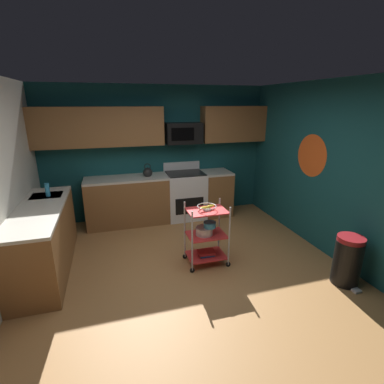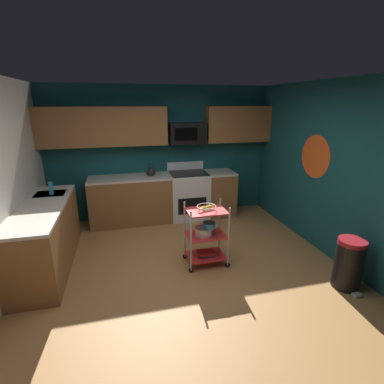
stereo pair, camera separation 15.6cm
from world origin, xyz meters
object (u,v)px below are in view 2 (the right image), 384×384
at_px(oven_range, 188,195).
at_px(microwave, 187,133).
at_px(mixing_bowl_large, 204,231).
at_px(trash_can, 349,264).
at_px(mixing_bowl_small, 209,225).
at_px(book_stack, 206,253).
at_px(dish_soap_bottle, 51,188).
at_px(fruit_bowl, 206,207).
at_px(kettle, 151,172).
at_px(rolling_cart, 206,235).

xyz_separation_m(oven_range, microwave, (-0.00, 0.10, 1.22)).
xyz_separation_m(mixing_bowl_large, trash_can, (1.62, -0.98, -0.19)).
bearing_deg(oven_range, mixing_bowl_small, -94.19).
distance_m(book_stack, dish_soap_bottle, 2.55).
distance_m(mixing_bowl_large, mixing_bowl_small, 0.12).
distance_m(fruit_bowl, book_stack, 0.72).
bearing_deg(dish_soap_bottle, kettle, 26.53).
bearing_deg(rolling_cart, mixing_bowl_small, -34.33).
distance_m(mixing_bowl_small, kettle, 1.97).
xyz_separation_m(mixing_bowl_large, mixing_bowl_small, (0.07, -0.03, 0.10)).
bearing_deg(trash_can, oven_range, 116.80).
distance_m(rolling_cart, fruit_bowl, 0.42).
height_order(oven_range, mixing_bowl_large, oven_range).
distance_m(mixing_bowl_large, book_stack, 0.36).
xyz_separation_m(mixing_bowl_small, book_stack, (-0.04, 0.03, -0.46)).
height_order(book_stack, kettle, kettle).
relative_size(rolling_cart, mixing_bowl_small, 5.03).
height_order(mixing_bowl_large, trash_can, trash_can).
bearing_deg(book_stack, trash_can, -31.70).
xyz_separation_m(fruit_bowl, book_stack, (0.00, 0.00, -0.72)).
distance_m(microwave, dish_soap_bottle, 2.61).
distance_m(kettle, trash_can, 3.59).
relative_size(mixing_bowl_large, mixing_bowl_small, 1.38).
bearing_deg(trash_can, mixing_bowl_small, 148.37).
xyz_separation_m(rolling_cart, dish_soap_bottle, (-2.18, 1.01, 0.57)).
bearing_deg(mixing_bowl_small, oven_range, 85.81).
bearing_deg(microwave, mixing_bowl_small, -93.95).
xyz_separation_m(mixing_bowl_large, kettle, (-0.53, 1.81, 0.48)).
bearing_deg(mixing_bowl_small, fruit_bowl, 145.67).
distance_m(book_stack, trash_can, 1.87).
xyz_separation_m(oven_range, trash_can, (1.41, -2.80, -0.15)).
height_order(microwave, mixing_bowl_small, microwave).
bearing_deg(microwave, rolling_cart, -95.12).
xyz_separation_m(dish_soap_bottle, trash_can, (3.76, -1.99, -0.69)).
height_order(kettle, dish_soap_bottle, kettle).
bearing_deg(book_stack, mixing_bowl_large, 180.00).
relative_size(microwave, kettle, 2.65).
height_order(microwave, book_stack, microwave).
xyz_separation_m(oven_range, dish_soap_bottle, (-2.35, -0.81, 0.54)).
height_order(microwave, fruit_bowl, microwave).
height_order(oven_range, microwave, microwave).
distance_m(mixing_bowl_large, kettle, 1.95).
relative_size(microwave, mixing_bowl_large, 2.78).
xyz_separation_m(fruit_bowl, dish_soap_bottle, (-2.18, 1.01, 0.14)).
distance_m(oven_range, mixing_bowl_small, 1.85).
distance_m(oven_range, mixing_bowl_large, 1.83).
bearing_deg(kettle, trash_can, -52.39).
relative_size(mixing_bowl_large, book_stack, 0.94).
relative_size(mixing_bowl_small, book_stack, 0.68).
bearing_deg(book_stack, dish_soap_bottle, 155.19).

